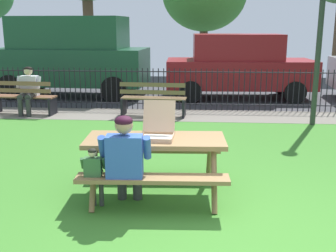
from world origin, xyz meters
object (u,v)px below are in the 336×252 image
Objects in this scene: adult_at_table at (126,158)px; lamp_post_walkway at (322,13)px; picnic_table_foreground at (155,151)px; parked_car_far_left at (71,55)px; park_bench_center at (153,100)px; child_at_table at (94,172)px; person_on_park_bench at (28,88)px; pizza_box_open at (158,129)px; park_bench_left at (23,98)px; pizza_slice_on_table at (114,136)px; parked_car_left at (239,65)px.

lamp_post_walkway is at bearing 54.04° from adult_at_table.
picnic_table_foreground is 8.42m from parked_car_far_left.
child_at_table is at bearing -91.19° from park_bench_center.
person_on_park_bench is 0.30× the size of lamp_post_walkway.
pizza_box_open is 0.13× the size of lamp_post_walkway.
pizza_box_open is 1.01m from child_at_table.
picnic_table_foreground is 1.57× the size of person_on_park_bench.
park_bench_left is (-3.55, 5.34, -0.24)m from adult_at_table.
lamp_post_walkway is (6.85, -0.62, 1.79)m from person_on_park_bench.
parked_car_far_left reaches higher than picnic_table_foreground.
person_on_park_bench is (-3.16, 4.80, -0.12)m from pizza_slice_on_table.
person_on_park_bench is at bearing -95.30° from parked_car_far_left.
picnic_table_foreground is 6.18m from park_bench_left.
park_bench_left reaches higher than pizza_slice_on_table.
park_bench_left is at bearing 180.00° from park_bench_center.
lamp_post_walkway is (3.44, 4.74, 1.79)m from adult_at_table.
adult_at_table is at bearing -120.06° from picnic_table_foreground.
parked_car_left reaches higher than pizza_box_open.
parked_car_far_left is (0.26, 2.80, 0.65)m from person_on_park_bench.
lamp_post_walkway is (3.70, -0.60, 2.03)m from park_bench_center.
parked_car_left is (5.46, 2.80, 0.35)m from person_on_park_bench.
picnic_table_foreground is 0.60m from adult_at_table.
park_bench_left is 0.34× the size of parked_car_far_left.
parked_car_left is at bearing -0.01° from parked_car_far_left.
lamp_post_walkway reaches higher than person_on_park_bench.
park_bench_center is 0.41× the size of lamp_post_walkway.
picnic_table_foreground is 1.57× the size of adult_at_table.
lamp_post_walkway is at bearing -9.21° from park_bench_center.
child_at_table is at bearing -59.44° from park_bench_left.
park_bench_center is 3.16m from person_on_park_bench.
person_on_park_bench is at bearing 127.47° from picnic_table_foreground.
pizza_box_open is 0.32× the size of park_bench_left.
person_on_park_bench is (-3.41, 5.36, 0.00)m from adult_at_table.
park_bench_left and park_bench_center have the same top height.
pizza_box_open is at bearing -52.04° from person_on_park_bench.
pizza_slice_on_table is 0.68m from child_at_table.
park_bench_center is at bearing 90.05° from pizza_slice_on_table.
adult_at_table is at bearing -65.38° from pizza_slice_on_table.
pizza_slice_on_table is 0.63m from adult_at_table.
adult_at_table is at bearing 7.66° from child_at_table.
park_bench_left is at bearing 123.65° from adult_at_table.
person_on_park_bench is 0.25× the size of parked_car_far_left.
picnic_table_foreground is 7.85m from parked_car_left.
adult_at_table is (-0.30, -0.52, 0.06)m from picnic_table_foreground.
park_bench_left is 1.00× the size of park_bench_center.
park_bench_left is at bearing -172.36° from person_on_park_bench.
park_bench_left is 3.29m from park_bench_center.
parked_car_left is at bearing 26.69° from park_bench_left.
child_at_table is 0.20× the size of lamp_post_walkway.
parked_car_far_left is (-3.15, 8.16, 0.65)m from adult_at_table.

